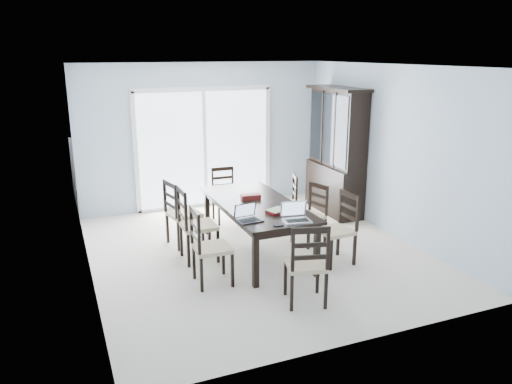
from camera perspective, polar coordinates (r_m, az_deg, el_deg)
floor at (r=7.20m, az=0.03°, el=-6.92°), size 5.00×5.00×0.00m
ceiling at (r=6.64m, az=0.04°, el=14.24°), size 5.00×5.00×0.00m
back_wall at (r=9.12m, az=-5.97°, el=6.38°), size 4.50×0.02×2.60m
wall_left at (r=6.33m, az=-19.18°, el=1.37°), size 0.02×5.00×2.60m
wall_right at (r=7.92m, az=15.32°, el=4.46°), size 0.02×5.00×2.60m
balcony at (r=10.36m, az=-7.34°, el=-0.18°), size 4.50×2.00×0.10m
railing at (r=11.16m, az=-8.79°, el=4.09°), size 4.50×0.06×1.10m
dining_table at (r=6.97m, az=0.04°, el=-1.81°), size 1.00×2.20×0.75m
china_hutch at (r=8.85m, az=9.15°, el=4.46°), size 0.50×1.38×2.20m
sliding_door at (r=9.14m, az=-5.90°, el=5.04°), size 2.52×0.05×2.18m
chair_left_near at (r=6.08m, az=-5.93°, el=-5.31°), size 0.45×0.44×1.13m
chair_left_mid at (r=6.78m, az=-7.44°, el=-2.79°), size 0.47×0.46×1.20m
chair_left_far at (r=7.35m, az=-8.93°, el=-1.62°), size 0.52×0.51×1.15m
chair_right_near at (r=6.80m, az=9.77°, el=-3.21°), size 0.46×0.45×1.12m
chair_right_mid at (r=7.46m, az=6.57°, el=-1.77°), size 0.49×0.48×1.02m
chair_right_far at (r=8.01m, az=3.73°, el=-0.46°), size 0.50×0.49×1.03m
chair_end_near at (r=5.57m, az=5.95°, el=-7.36°), size 0.53×0.53×1.13m
chair_end_far at (r=8.43m, az=-3.65°, el=0.42°), size 0.41×0.42×1.04m
laptop_dark at (r=6.17m, az=-0.73°, el=-2.93°), size 0.32×0.24×0.21m
laptop_silver at (r=6.18m, az=4.69°, el=-2.89°), size 0.37×0.28×0.23m
book_stack at (r=6.52m, az=2.33°, el=-2.17°), size 0.30×0.27×0.04m
cell_phone at (r=6.03m, az=2.63°, el=-3.84°), size 0.13×0.07×0.01m
game_box at (r=7.10m, az=-0.61°, el=-0.54°), size 0.29×0.17×0.07m
hot_tub at (r=10.21m, az=-11.00°, el=2.44°), size 2.15×2.01×0.94m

